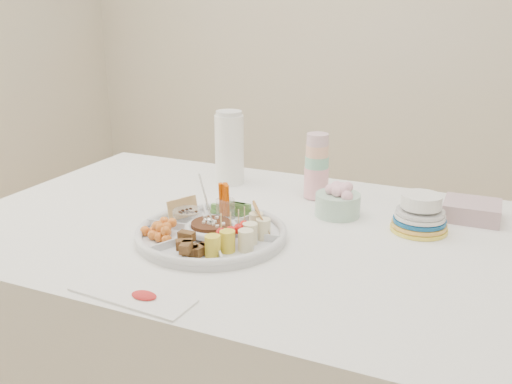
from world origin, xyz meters
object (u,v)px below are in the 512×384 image
at_px(dining_table, 239,343).
at_px(plate_stack, 420,214).
at_px(party_tray, 211,231).
at_px(thermos, 229,147).

xyz_separation_m(dining_table, plate_stack, (0.46, 0.15, 0.43)).
relative_size(party_tray, plate_stack, 2.53).
xyz_separation_m(party_tray, plate_stack, (0.48, 0.27, 0.03)).
bearing_deg(dining_table, party_tray, -98.15).
relative_size(party_tray, thermos, 1.54).
bearing_deg(thermos, party_tray, -69.07).
bearing_deg(plate_stack, thermos, 165.09).
relative_size(thermos, plate_stack, 1.65).
distance_m(dining_table, plate_stack, 0.65).
bearing_deg(thermos, plate_stack, -14.91).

